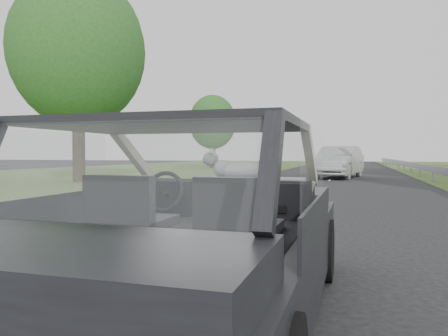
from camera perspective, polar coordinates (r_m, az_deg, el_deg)
The scene contains 10 objects.
ground at distance 3.44m, azimuth -3.76°, elevation -19.20°, with size 140.00×140.00×0.00m, color black.
subject_car at distance 3.25m, azimuth -3.78°, elevation -7.18°, with size 1.80×4.00×1.45m, color black.
dashboard at distance 3.82m, azimuth -0.48°, elevation -3.92°, with size 1.58×0.45×0.30m, color black.
driver_seat at distance 3.13m, azimuth -12.56°, elevation -4.69°, with size 0.50×0.72×0.42m, color black.
passenger_seat at distance 2.83m, azimuth 1.76°, elevation -5.35°, with size 0.50×0.72×0.42m, color black.
steering_wheel at distance 3.68m, azimuth -7.83°, elevation -3.06°, with size 0.36×0.36×0.04m, color black.
cat at distance 3.76m, azimuth 2.57°, elevation -0.29°, with size 0.64×0.20×0.29m, color #9F9F9F.
other_car at distance 23.07m, azimuth 14.74°, elevation 0.77°, with size 1.95×4.93×1.62m, color #B5B6B8.
tree_5 at distance 20.29m, azimuth -18.53°, elevation 10.70°, with size 5.78×5.78×8.76m, color #235A1C, non-canonical shape.
tree_6 at distance 36.83m, azimuth -1.51°, elevation 4.63°, with size 3.96×3.96×6.00m, color #235A1C, non-canonical shape.
Camera 1 is at (1.13, -3.00, 1.24)m, focal length 35.00 mm.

